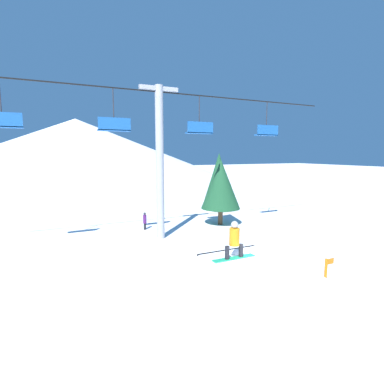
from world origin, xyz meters
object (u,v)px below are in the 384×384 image
Objects in this scene: snow_ramp at (262,297)px; snowboarder at (234,240)px; distant_skier at (145,220)px; trail_marker at (325,281)px; pine_tree_near at (221,184)px.

snow_ramp is 2.64× the size of snowboarder.
distant_skier is at bearing 88.37° from snowboarder.
snow_ramp is 1.96m from snowboarder.
snow_ramp reaches higher than distant_skier.
distant_skier is (0.34, 11.77, -1.79)m from snowboarder.
trail_marker is at bearing -78.14° from distant_skier.
trail_marker is at bearing -0.53° from snow_ramp.
snow_ramp is at bearing -76.20° from snowboarder.
trail_marker is 13.25m from distant_skier.
trail_marker is at bearing -103.37° from pine_tree_near.
snow_ramp is 13.38m from pine_tree_near.
pine_tree_near is at bearing 61.30° from snowboarder.
snowboarder is at bearing 158.76° from trail_marker.
trail_marker is (-2.85, -11.98, -2.14)m from pine_tree_near.
pine_tree_near is 2.85× the size of trail_marker.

